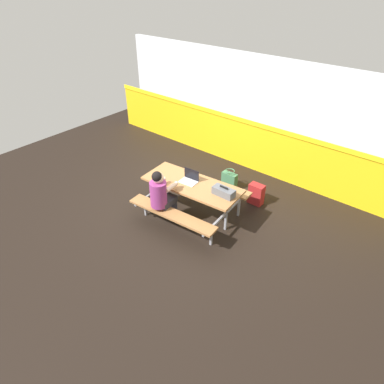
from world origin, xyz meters
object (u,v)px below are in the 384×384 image
toolbox_grey (224,192)px  backpack_dark (256,194)px  laptop_silver (190,179)px  picnic_table_main (192,191)px  student_nearer (161,194)px  tote_bag_bright (229,180)px

toolbox_grey → backpack_dark: toolbox_grey is taller
laptop_silver → toolbox_grey: (0.75, 0.03, 0.02)m
picnic_table_main → student_nearer: student_nearer is taller
toolbox_grey → picnic_table_main: bearing=-174.8°
laptop_silver → tote_bag_bright: size_ratio=0.79×
picnic_table_main → backpack_dark: bearing=57.5°
toolbox_grey → backpack_dark: (0.07, 1.10, -0.60)m
picnic_table_main → laptop_silver: laptop_silver is taller
student_nearer → toolbox_grey: (0.90, 0.64, 0.10)m
student_nearer → toolbox_grey: bearing=35.5°
student_nearer → laptop_silver: bearing=76.7°
laptop_silver → student_nearer: bearing=-103.3°
backpack_dark → tote_bag_bright: bearing=170.0°
student_nearer → backpack_dark: 2.05m
student_nearer → tote_bag_bright: size_ratio=2.81×
picnic_table_main → toolbox_grey: (0.67, 0.06, 0.24)m
picnic_table_main → toolbox_grey: toolbox_grey is taller
student_nearer → backpack_dark: size_ratio=2.74×
toolbox_grey → student_nearer: bearing=-144.5°
student_nearer → toolbox_grey: size_ratio=3.02×
picnic_table_main → backpack_dark: (0.74, 1.16, -0.36)m
laptop_silver → backpack_dark: 1.51m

